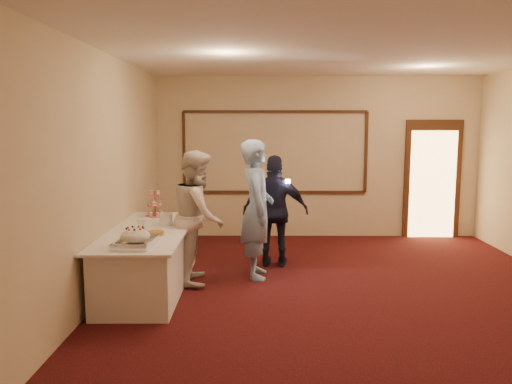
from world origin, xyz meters
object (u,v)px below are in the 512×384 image
Objects in this scene: buffet_table at (150,258)px; cupcake_stand at (155,206)px; woman at (198,217)px; plate_stack_a at (144,224)px; plate_stack_b at (166,219)px; man at (257,209)px; guest at (275,211)px; pavlova_tray at (135,238)px; tart at (155,234)px.

cupcake_stand is at bearing 96.94° from buffet_table.
woman is (0.60, 0.29, 0.50)m from buffet_table.
cupcake_stand is at bearing 44.00° from woman.
plate_stack_b is at bearing 54.28° from plate_stack_a.
man is 0.63m from guest.
man is (1.34, 1.37, 0.10)m from pavlova_tray.
plate_stack_a is 0.38m from plate_stack_b.
man is at bearing 45.53° from pavlova_tray.
plate_stack_b is 1.24m from man.
pavlova_tray is 0.35× the size of guest.
buffet_table is 2.00m from guest.
pavlova_tray is at bearing 133.64° from man.
woman is at bearing -2.52° from plate_stack_b.
buffet_table is 13.72× the size of plate_stack_b.
pavlova_tray is 1.37× the size of cupcake_stand.
guest is (1.72, 1.03, -0.01)m from plate_stack_a.
guest is at bearing -27.70° from man.
woman reaches higher than plate_stack_b.
pavlova_tray is at bearing 150.90° from woman.
pavlova_tray is (0.05, -0.89, 0.47)m from buffet_table.
tart is 0.14× the size of man.
pavlova_tray reaches higher than buffet_table.
plate_stack_a is 2.00m from guest.
plate_stack_a is (-0.06, -0.00, 0.45)m from buffet_table.
man reaches higher than cupcake_stand.
pavlova_tray is at bearing -95.41° from plate_stack_b.
woman reaches higher than guest.
plate_stack_a is (0.06, -0.93, -0.08)m from cupcake_stand.
plate_stack_a is 0.72m from woman.
cupcake_stand is at bearing 101.45° from tart.
buffet_table is 0.83m from woman.
pavlova_tray is 1.92m from man.
man is at bearing 34.64° from tart.
plate_stack_a is at bearing 36.40° from guest.
buffet_table is 9.80× the size of tart.
plate_stack_b reaches higher than tart.
buffet_table is at bearing 37.25° from guest.
plate_stack_b is 0.11× the size of woman.
cupcake_stand reaches higher than pavlova_tray.
plate_stack_a is at bearing 106.28° from man.
woman is (0.55, 1.18, 0.03)m from pavlova_tray.
plate_stack_b is 0.71× the size of tart.
cupcake_stand is at bearing 95.09° from pavlova_tray.
guest is (1.50, 0.73, -0.02)m from plate_stack_b.
guest is at bearing 25.90° from plate_stack_b.
cupcake_stand reaches higher than buffet_table.
cupcake_stand reaches higher than plate_stack_a.
guest is at bearing -58.62° from woman.
pavlova_tray is 1.30m from woman.
pavlova_tray is 3.14× the size of plate_stack_b.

